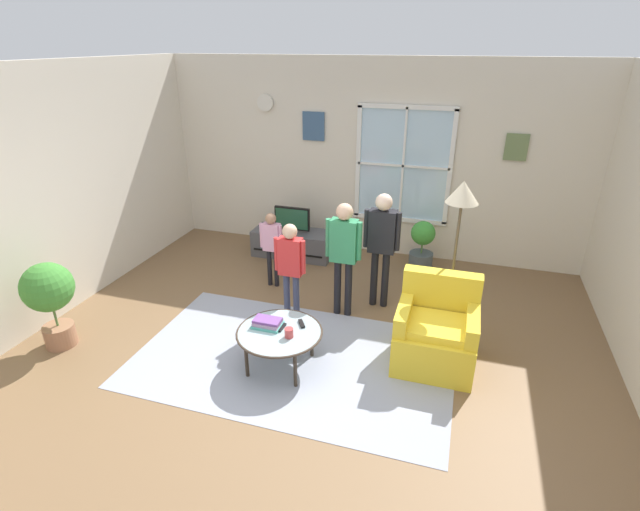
% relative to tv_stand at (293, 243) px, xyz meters
% --- Properties ---
extents(ground_plane, '(6.59, 6.89, 0.02)m').
position_rel_tv_stand_xyz_m(ground_plane, '(0.99, -2.61, -0.21)').
color(ground_plane, brown).
extents(back_wall, '(5.99, 0.17, 2.76)m').
position_rel_tv_stand_xyz_m(back_wall, '(1.01, 0.60, 1.19)').
color(back_wall, beige).
rests_on(back_wall, ground_plane).
extents(side_wall_left, '(0.12, 6.29, 2.76)m').
position_rel_tv_stand_xyz_m(side_wall_left, '(-2.06, -2.61, 1.19)').
color(side_wall_left, beige).
rests_on(side_wall_left, ground_plane).
extents(area_rug, '(3.16, 1.91, 0.01)m').
position_rel_tv_stand_xyz_m(area_rug, '(0.88, -2.38, -0.19)').
color(area_rug, '#999EAD').
rests_on(area_rug, ground_plane).
extents(tv_stand, '(1.17, 0.47, 0.39)m').
position_rel_tv_stand_xyz_m(tv_stand, '(0.00, 0.00, 0.00)').
color(tv_stand, '#4C4C51').
rests_on(tv_stand, ground_plane).
extents(television, '(0.53, 0.08, 0.36)m').
position_rel_tv_stand_xyz_m(television, '(0.00, -0.00, 0.39)').
color(television, '#4C4C4C').
rests_on(television, tv_stand).
extents(armchair, '(0.76, 0.74, 0.87)m').
position_rel_tv_stand_xyz_m(armchair, '(2.23, -1.98, 0.13)').
color(armchair, yellow).
rests_on(armchair, ground_plane).
extents(coffee_table, '(0.84, 0.84, 0.41)m').
position_rel_tv_stand_xyz_m(coffee_table, '(0.79, -2.52, 0.18)').
color(coffee_table, '#99B2B7').
rests_on(coffee_table, ground_plane).
extents(book_stack, '(0.28, 0.20, 0.08)m').
position_rel_tv_stand_xyz_m(book_stack, '(0.65, -2.47, 0.24)').
color(book_stack, '#50B3A5').
rests_on(book_stack, coffee_table).
extents(cup, '(0.08, 0.08, 0.09)m').
position_rel_tv_stand_xyz_m(cup, '(0.92, -2.58, 0.25)').
color(cup, '#BF3F3F').
rests_on(cup, coffee_table).
extents(remote_near_books, '(0.05, 0.14, 0.02)m').
position_rel_tv_stand_xyz_m(remote_near_books, '(0.80, -2.46, 0.22)').
color(remote_near_books, black).
rests_on(remote_near_books, coffee_table).
extents(remote_near_cup, '(0.11, 0.14, 0.02)m').
position_rel_tv_stand_xyz_m(remote_near_cup, '(0.96, -2.34, 0.22)').
color(remote_near_cup, black).
rests_on(remote_near_cup, coffee_table).
extents(person_black_shirt, '(0.42, 0.19, 1.40)m').
position_rel_tv_stand_xyz_m(person_black_shirt, '(1.49, -1.06, 0.68)').
color(person_black_shirt, black).
rests_on(person_black_shirt, ground_plane).
extents(person_pink_shirt, '(0.30, 0.14, 1.00)m').
position_rel_tv_stand_xyz_m(person_pink_shirt, '(0.08, -0.97, 0.43)').
color(person_pink_shirt, black).
rests_on(person_pink_shirt, ground_plane).
extents(person_red_shirt, '(0.36, 0.16, 1.18)m').
position_rel_tv_stand_xyz_m(person_red_shirt, '(0.61, -1.71, 0.55)').
color(person_red_shirt, '#333851').
rests_on(person_red_shirt, ground_plane).
extents(person_green_shirt, '(0.41, 0.19, 1.36)m').
position_rel_tv_stand_xyz_m(person_green_shirt, '(1.13, -1.39, 0.66)').
color(person_green_shirt, black).
rests_on(person_green_shirt, ground_plane).
extents(potted_plant_by_window, '(0.33, 0.33, 0.70)m').
position_rel_tv_stand_xyz_m(potted_plant_by_window, '(1.86, 0.12, 0.17)').
color(potted_plant_by_window, '#4C565B').
rests_on(potted_plant_by_window, ground_plane).
extents(potted_plant_corner, '(0.50, 0.50, 0.94)m').
position_rel_tv_stand_xyz_m(potted_plant_corner, '(-1.55, -2.87, 0.41)').
color(potted_plant_corner, '#9E6B4C').
rests_on(potted_plant_corner, ground_plane).
extents(floor_lamp, '(0.32, 0.32, 1.71)m').
position_rel_tv_stand_xyz_m(floor_lamp, '(2.31, -1.42, 1.24)').
color(floor_lamp, black).
rests_on(floor_lamp, ground_plane).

